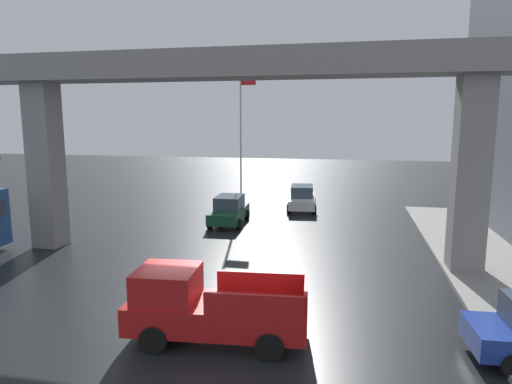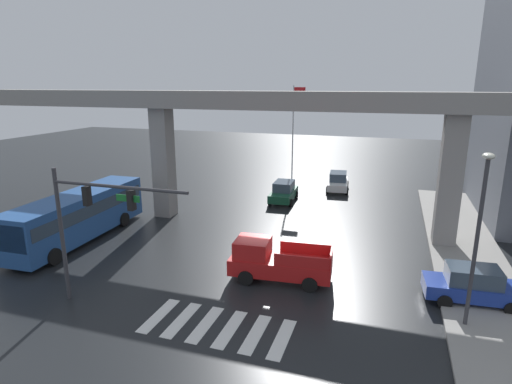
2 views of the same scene
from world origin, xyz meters
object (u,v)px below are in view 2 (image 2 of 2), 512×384
object	(u,v)px
city_bus	(78,213)
sedan_dark_green	(284,192)
pickup_truck	(275,261)
street_lamp_near_corner	(479,222)
flagpole	(294,129)
sedan_blue	(474,285)
traffic_signal_mast	(91,212)
sedan_white	(338,182)

from	to	relation	value
city_bus	sedan_dark_green	world-z (taller)	city_bus
pickup_truck	street_lamp_near_corner	size ratio (longest dim) A/B	0.72
flagpole	sedan_blue	bearing A→B (deg)	-56.26
sedan_dark_green	traffic_signal_mast	world-z (taller)	traffic_signal_mast
city_bus	sedan_white	world-z (taller)	city_bus
city_bus	flagpole	xyz separation A→B (m)	(9.63, 18.42, 3.83)
sedan_dark_green	street_lamp_near_corner	size ratio (longest dim) A/B	0.60
pickup_truck	sedan_dark_green	xyz separation A→B (m)	(-3.23, 14.30, -0.14)
sedan_dark_green	street_lamp_near_corner	distance (m)	20.26
sedan_dark_green	flagpole	size ratio (longest dim) A/B	0.46
sedan_white	flagpole	bearing A→B (deg)	173.34
sedan_white	city_bus	bearing A→B (deg)	-128.14
pickup_truck	sedan_white	xyz separation A→B (m)	(0.63, 19.52, -0.14)
sedan_blue	sedan_white	xyz separation A→B (m)	(-8.56, 18.93, 0.00)
city_bus	flagpole	distance (m)	21.13
street_lamp_near_corner	flagpole	world-z (taller)	flagpole
sedan_blue	street_lamp_near_corner	world-z (taller)	street_lamp_near_corner
traffic_signal_mast	city_bus	bearing A→B (deg)	135.41
sedan_white	traffic_signal_mast	xyz separation A→B (m)	(-7.50, -24.36, 3.54)
pickup_truck	sedan_blue	size ratio (longest dim) A/B	1.19
sedan_dark_green	street_lamp_near_corner	xyz separation A→B (m)	(11.84, -16.02, 3.70)
sedan_blue	flagpole	size ratio (longest dim) A/B	0.46
street_lamp_near_corner	traffic_signal_mast	bearing A→B (deg)	-168.59
street_lamp_near_corner	sedan_blue	bearing A→B (deg)	75.67
traffic_signal_mast	sedan_blue	bearing A→B (deg)	18.68
city_bus	sedan_white	distance (m)	22.77
sedan_dark_green	traffic_signal_mast	bearing A→B (deg)	-100.74
pickup_truck	city_bus	xyz separation A→B (m)	(-13.42, 1.62, 0.73)
flagpole	street_lamp_near_corner	bearing A→B (deg)	-60.32
sedan_white	street_lamp_near_corner	bearing A→B (deg)	-69.43
sedan_blue	traffic_signal_mast	size ratio (longest dim) A/B	0.68
sedan_blue	flagpole	bearing A→B (deg)	123.74
pickup_truck	traffic_signal_mast	distance (m)	9.06
pickup_truck	sedan_dark_green	world-z (taller)	pickup_truck
sedan_white	traffic_signal_mast	bearing A→B (deg)	-107.10
traffic_signal_mast	pickup_truck	bearing A→B (deg)	35.20
pickup_truck	sedan_blue	bearing A→B (deg)	3.67
traffic_signal_mast	street_lamp_near_corner	distance (m)	15.78
city_bus	sedan_blue	world-z (taller)	city_bus
pickup_truck	street_lamp_near_corner	distance (m)	9.48
city_bus	sedan_blue	xyz separation A→B (m)	(22.62, -1.03, -0.87)
traffic_signal_mast	street_lamp_near_corner	xyz separation A→B (m)	(15.47, 3.12, 0.17)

